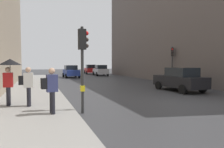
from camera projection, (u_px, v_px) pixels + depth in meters
ground_plane at (184, 103)px, 10.79m from camera, size 120.00×120.00×0.00m
sidewalk_kerb at (34, 93)px, 13.83m from camera, size 3.48×40.00×0.16m
building_facade_right at (199, 24)px, 25.45m from camera, size 12.00×31.09×13.82m
traffic_light_mid_street at (172, 58)px, 20.55m from camera, size 0.37×0.44×3.73m
traffic_light_near_left at (83, 54)px, 8.47m from camera, size 0.44×0.26×3.61m
car_blue_van at (71, 71)px, 29.36m from camera, size 2.10×4.24×1.76m
car_red_sedan at (91, 69)px, 39.00m from camera, size 2.28×4.33×1.76m
car_dark_suv at (180, 79)px, 15.29m from camera, size 2.20×4.29×1.76m
car_silver_hatchback at (101, 70)px, 33.94m from camera, size 2.19×4.29×1.76m
pedestrian_with_umbrella at (9, 69)px, 9.30m from camera, size 1.00×1.00×2.14m
pedestrian_with_grey_backpack at (51, 88)px, 7.80m from camera, size 0.63×0.38×1.77m
pedestrian_with_black_backpack at (27, 84)px, 9.18m from camera, size 0.62×0.36×1.77m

